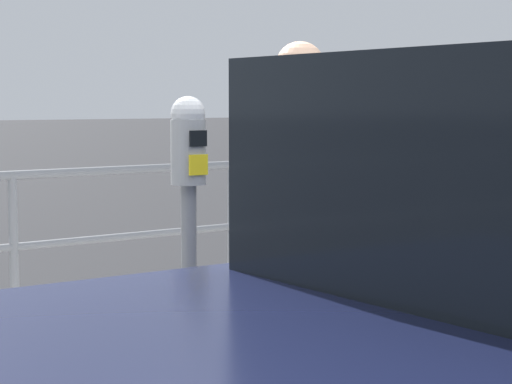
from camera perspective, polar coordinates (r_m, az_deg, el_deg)
name	(u,v)px	position (r m, az deg, el deg)	size (l,w,h in m)	color
parking_meter	(189,197)	(4.34, -3.95, -0.31)	(0.16, 0.17, 1.51)	slate
pedestrian_at_meter	(301,198)	(4.72, 2.61, -0.34)	(0.64, 0.57, 1.78)	black
background_railing	(13,219)	(6.42, -13.97, -1.54)	(24.06, 0.06, 1.05)	gray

